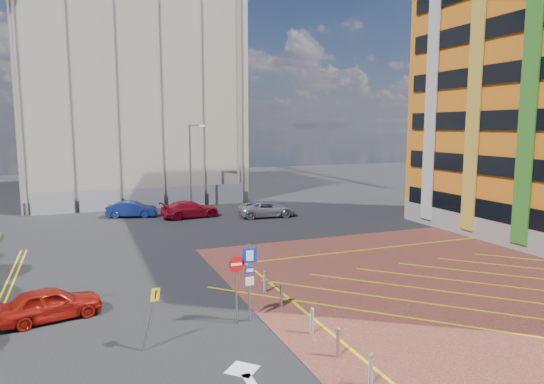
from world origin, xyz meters
TOP-DOWN VIEW (x-y plane):
  - ground at (0.00, 0.00)m, footprint 140.00×140.00m
  - forecourt at (14.00, 0.00)m, footprint 26.00×26.00m
  - lamp_back at (4.08, 28.00)m, footprint 1.53×0.16m
  - sign_cluster at (0.30, 0.98)m, footprint 1.17×0.12m
  - warning_sign at (-3.49, -0.07)m, footprint 0.74×0.42m
  - bollard_row at (2.30, -1.67)m, footprint 0.14×11.14m
  - construction_building at (0.00, 40.00)m, footprint 21.20×19.20m
  - construction_fence at (1.00, 30.00)m, footprint 21.60×0.06m
  - car_red_left at (-6.96, 4.20)m, footprint 4.21×2.40m
  - car_blue_back at (-1.59, 26.12)m, footprint 4.45×2.54m
  - car_red_back at (3.06, 24.05)m, footprint 5.22×2.69m
  - car_silver_back at (9.33, 21.95)m, footprint 5.11×2.70m

SIDE VIEW (x-z plane):
  - ground at x=0.00m, z-range 0.00..0.00m
  - forecourt at x=14.00m, z-range 0.00..0.02m
  - bollard_row at x=2.30m, z-range 0.02..0.92m
  - car_red_left at x=-6.96m, z-range 0.00..1.35m
  - car_silver_back at x=9.33m, z-range 0.00..1.37m
  - car_blue_back at x=-1.59m, z-range 0.00..1.39m
  - car_red_back at x=3.06m, z-range 0.00..1.45m
  - construction_fence at x=1.00m, z-range 0.00..2.00m
  - warning_sign at x=-3.49m, z-range 0.30..2.55m
  - sign_cluster at x=0.30m, z-range 0.35..3.55m
  - lamp_back at x=4.08m, z-range 0.36..8.36m
  - construction_building at x=0.00m, z-range 0.00..22.00m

